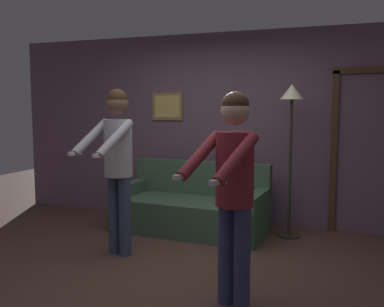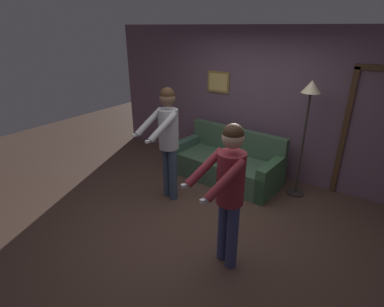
{
  "view_description": "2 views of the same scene",
  "coord_description": "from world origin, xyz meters",
  "views": [
    {
      "loc": [
        1.55,
        -3.74,
        1.58
      ],
      "look_at": [
        0.29,
        -0.16,
        1.17
      ],
      "focal_mm": 40.0,
      "sensor_mm": 36.0,
      "label": 1
    },
    {
      "loc": [
        2.01,
        -3.04,
        2.57
      ],
      "look_at": [
        0.1,
        -0.26,
        1.13
      ],
      "focal_mm": 28.0,
      "sensor_mm": 36.0,
      "label": 2
    }
  ],
  "objects": [
    {
      "name": "person_standing_right",
      "position": [
        0.77,
        -0.54,
        1.03
      ],
      "size": [
        0.58,
        0.68,
        1.7
      ],
      "color": "#3A406D",
      "rests_on": "ground_plane"
    },
    {
      "name": "torchiere_lamp",
      "position": [
        0.98,
        1.51,
        1.48
      ],
      "size": [
        0.28,
        0.28,
        1.86
      ],
      "color": "#332D28",
      "rests_on": "ground_plane"
    },
    {
      "name": "ground_plane",
      "position": [
        0.0,
        0.0,
        0.0
      ],
      "size": [
        12.0,
        12.0,
        0.0
      ],
      "primitive_type": "plane",
      "color": "#4F382D"
    },
    {
      "name": "couch",
      "position": [
        -0.24,
        1.34,
        0.28
      ],
      "size": [
        1.96,
        0.98,
        0.87
      ],
      "color": "#425F46",
      "rests_on": "ground_plane"
    },
    {
      "name": "person_standing_left",
      "position": [
        -0.68,
        0.24,
        1.08
      ],
      "size": [
        0.54,
        0.7,
        1.78
      ],
      "color": "#394860",
      "rests_on": "ground_plane"
    },
    {
      "name": "back_wall_assembly",
      "position": [
        0.02,
        1.99,
        1.3
      ],
      "size": [
        6.4,
        0.1,
        2.6
      ],
      "color": "#694F5F",
      "rests_on": "ground_plane"
    }
  ]
}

